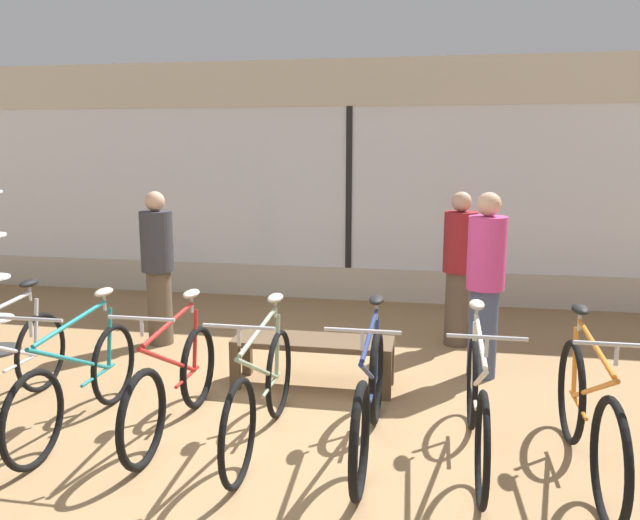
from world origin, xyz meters
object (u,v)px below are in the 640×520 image
object	(u,v)px
bicycle_left	(79,382)
customer_by_window	(158,265)
display_bench	(313,347)
bicycle_center_left	(174,385)
bicycle_center	(262,393)
customer_near_rack	(459,266)
bicycle_right	(477,405)
customer_mid_floor	(485,282)
bicycle_far_left	(0,368)
bicycle_far_right	(588,417)
bicycle_center_right	(369,400)

from	to	relation	value
bicycle_left	customer_by_window	xyz separation A→B (m)	(-0.29, 2.05, 0.48)
display_bench	bicycle_center_left	bearing A→B (deg)	-128.52
bicycle_center	customer_near_rack	bearing A→B (deg)	60.75
bicycle_right	customer_mid_floor	xyz separation A→B (m)	(0.15, 1.59, 0.50)
bicycle_center_left	bicycle_far_left	bearing A→B (deg)	178.58
bicycle_far_left	bicycle_right	xyz separation A→B (m)	(3.63, -0.05, 0.00)
bicycle_center_left	customer_mid_floor	distance (m)	2.86
bicycle_center	display_bench	size ratio (longest dim) A/B	1.24
bicycle_far_left	customer_near_rack	xyz separation A→B (m)	(3.58, 2.45, 0.47)
bicycle_center	bicycle_left	bearing A→B (deg)	-178.99
bicycle_far_right	display_bench	world-z (taller)	bicycle_far_right
bicycle_center_right	bicycle_center_left	bearing A→B (deg)	177.60
bicycle_center	bicycle_far_right	size ratio (longest dim) A/B	0.97
bicycle_center_left	customer_near_rack	size ratio (longest dim) A/B	1.02
bicycle_center_left	bicycle_center	xyz separation A→B (m)	(0.69, -0.07, 0.02)
bicycle_left	bicycle_right	world-z (taller)	bicycle_right
bicycle_center_left	display_bench	size ratio (longest dim) A/B	1.19
bicycle_center_left	bicycle_center_right	size ratio (longest dim) A/B	0.94
customer_by_window	customer_mid_floor	size ratio (longest dim) A/B	0.96
bicycle_far_left	customer_mid_floor	xyz separation A→B (m)	(3.78, 1.54, 0.51)
bicycle_left	bicycle_far_right	size ratio (longest dim) A/B	0.97
bicycle_far_left	display_bench	bearing A→B (deg)	23.94
bicycle_right	display_bench	size ratio (longest dim) A/B	1.25
bicycle_center_right	customer_by_window	world-z (taller)	customer_by_window
display_bench	customer_by_window	world-z (taller)	customer_by_window
bicycle_center_right	display_bench	size ratio (longest dim) A/B	1.27
bicycle_far_left	bicycle_center	xyz separation A→B (m)	(2.15, -0.11, 0.00)
bicycle_center_left	bicycle_center_right	xyz separation A→B (m)	(1.45, -0.06, 0.02)
bicycle_left	bicycle_center_left	distance (m)	0.71
customer_near_rack	customer_by_window	bearing A→B (deg)	-170.32
display_bench	customer_near_rack	distance (m)	1.98
bicycle_left	bicycle_center_left	bearing A→B (deg)	7.93
bicycle_right	display_bench	xyz separation A→B (m)	(-1.33, 1.07, -0.03)
bicycle_far_left	display_bench	size ratio (longest dim) A/B	1.25
bicycle_center	customer_mid_floor	bearing A→B (deg)	45.34
bicycle_left	customer_near_rack	distance (m)	3.86
customer_near_rack	customer_by_window	world-z (taller)	customer_by_window
display_bench	customer_mid_floor	size ratio (longest dim) A/B	0.82
bicycle_center	customer_mid_floor	xyz separation A→B (m)	(1.63, 1.65, 0.50)
bicycle_center_left	display_bench	distance (m)	1.35
bicycle_right	bicycle_far_right	xyz separation A→B (m)	(0.68, -0.10, 0.01)
customer_mid_floor	customer_by_window	bearing A→B (deg)	173.57
customer_near_rack	bicycle_far_right	bearing A→B (deg)	-74.19
bicycle_center_left	customer_near_rack	distance (m)	3.30
bicycle_left	bicycle_right	size ratio (longest dim) A/B	0.99
customer_near_rack	bicycle_far_left	bearing A→B (deg)	-145.66
bicycle_right	customer_by_window	bearing A→B (deg)	148.27
bicycle_far_left	customer_by_window	size ratio (longest dim) A/B	1.07
bicycle_center_right	customer_mid_floor	world-z (taller)	customer_mid_floor
bicycle_center_left	customer_near_rack	xyz separation A→B (m)	(2.12, 2.48, 0.48)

